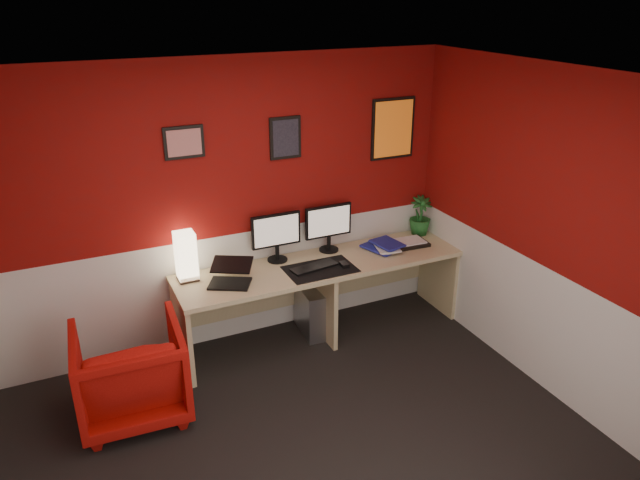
{
  "coord_description": "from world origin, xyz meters",
  "views": [
    {
      "loc": [
        -1.32,
        -2.92,
        2.98
      ],
      "look_at": [
        0.6,
        1.21,
        1.05
      ],
      "focal_mm": 33.62,
      "sensor_mm": 36.0,
      "label": 1
    }
  ],
  "objects_px": {
    "monitor_left": "(277,230)",
    "monitor_right": "(329,221)",
    "potted_plant": "(420,216)",
    "shoji_lamp": "(186,258)",
    "zen_tray": "(408,243)",
    "armchair": "(131,372)",
    "laptop": "(229,273)",
    "pc_tower": "(311,310)",
    "desk": "(322,300)"
  },
  "relations": [
    {
      "from": "monitor_left",
      "to": "monitor_right",
      "type": "height_order",
      "value": "same"
    },
    {
      "from": "potted_plant",
      "to": "shoji_lamp",
      "type": "bearing_deg",
      "value": -179.35
    },
    {
      "from": "zen_tray",
      "to": "armchair",
      "type": "height_order",
      "value": "zen_tray"
    },
    {
      "from": "laptop",
      "to": "monitor_left",
      "type": "bearing_deg",
      "value": 56.74
    },
    {
      "from": "zen_tray",
      "to": "laptop",
      "type": "bearing_deg",
      "value": -177.32
    },
    {
      "from": "monitor_left",
      "to": "monitor_right",
      "type": "xyz_separation_m",
      "value": [
        0.51,
        0.01,
        0.0
      ]
    },
    {
      "from": "monitor_left",
      "to": "armchair",
      "type": "distance_m",
      "value": 1.68
    },
    {
      "from": "monitor_right",
      "to": "armchair",
      "type": "xyz_separation_m",
      "value": [
        -1.92,
        -0.63,
        -0.66
      ]
    },
    {
      "from": "shoji_lamp",
      "to": "pc_tower",
      "type": "bearing_deg",
      "value": -5.02
    },
    {
      "from": "monitor_right",
      "to": "potted_plant",
      "type": "xyz_separation_m",
      "value": [
        0.98,
        -0.02,
        -0.1
      ]
    },
    {
      "from": "shoji_lamp",
      "to": "laptop",
      "type": "distance_m",
      "value": 0.39
    },
    {
      "from": "shoji_lamp",
      "to": "potted_plant",
      "type": "bearing_deg",
      "value": 0.65
    },
    {
      "from": "shoji_lamp",
      "to": "monitor_left",
      "type": "bearing_deg",
      "value": 2.56
    },
    {
      "from": "pc_tower",
      "to": "armchair",
      "type": "xyz_separation_m",
      "value": [
        -1.68,
        -0.49,
        0.13
      ]
    },
    {
      "from": "monitor_left",
      "to": "pc_tower",
      "type": "distance_m",
      "value": 0.85
    },
    {
      "from": "laptop",
      "to": "zen_tray",
      "type": "xyz_separation_m",
      "value": [
        1.77,
        0.08,
        -0.09
      ]
    },
    {
      "from": "armchair",
      "to": "laptop",
      "type": "bearing_deg",
      "value": -155.61
    },
    {
      "from": "shoji_lamp",
      "to": "zen_tray",
      "type": "xyz_separation_m",
      "value": [
        2.06,
        -0.16,
        -0.18
      ]
    },
    {
      "from": "zen_tray",
      "to": "potted_plant",
      "type": "height_order",
      "value": "potted_plant"
    },
    {
      "from": "pc_tower",
      "to": "desk",
      "type": "bearing_deg",
      "value": -51.91
    },
    {
      "from": "shoji_lamp",
      "to": "desk",
      "type": "bearing_deg",
      "value": -9.25
    },
    {
      "from": "shoji_lamp",
      "to": "potted_plant",
      "type": "distance_m",
      "value": 2.31
    },
    {
      "from": "monitor_left",
      "to": "armchair",
      "type": "height_order",
      "value": "monitor_left"
    },
    {
      "from": "desk",
      "to": "zen_tray",
      "type": "bearing_deg",
      "value": 1.82
    },
    {
      "from": "monitor_left",
      "to": "potted_plant",
      "type": "distance_m",
      "value": 1.5
    },
    {
      "from": "monitor_left",
      "to": "laptop",
      "type": "bearing_deg",
      "value": -152.22
    },
    {
      "from": "monitor_left",
      "to": "potted_plant",
      "type": "bearing_deg",
      "value": -0.38
    },
    {
      "from": "shoji_lamp",
      "to": "armchair",
      "type": "bearing_deg",
      "value": -135.75
    },
    {
      "from": "monitor_left",
      "to": "shoji_lamp",
      "type": "bearing_deg",
      "value": -177.44
    },
    {
      "from": "desk",
      "to": "shoji_lamp",
      "type": "height_order",
      "value": "shoji_lamp"
    },
    {
      "from": "shoji_lamp",
      "to": "pc_tower",
      "type": "xyz_separation_m",
      "value": [
        1.08,
        -0.1,
        -0.7
      ]
    },
    {
      "from": "zen_tray",
      "to": "shoji_lamp",
      "type": "bearing_deg",
      "value": 175.63
    },
    {
      "from": "monitor_left",
      "to": "zen_tray",
      "type": "xyz_separation_m",
      "value": [
        1.25,
        -0.19,
        -0.28
      ]
    },
    {
      "from": "desk",
      "to": "monitor_left",
      "type": "bearing_deg",
      "value": 146.16
    },
    {
      "from": "shoji_lamp",
      "to": "monitor_left",
      "type": "xyz_separation_m",
      "value": [
        0.81,
        0.04,
        0.09
      ]
    },
    {
      "from": "potted_plant",
      "to": "monitor_right",
      "type": "bearing_deg",
      "value": 179.08
    },
    {
      "from": "potted_plant",
      "to": "armchair",
      "type": "bearing_deg",
      "value": -168.13
    },
    {
      "from": "monitor_left",
      "to": "zen_tray",
      "type": "height_order",
      "value": "monitor_left"
    },
    {
      "from": "potted_plant",
      "to": "desk",
      "type": "bearing_deg",
      "value": -169.63
    },
    {
      "from": "shoji_lamp",
      "to": "armchair",
      "type": "xyz_separation_m",
      "value": [
        -0.6,
        -0.58,
        -0.57
      ]
    },
    {
      "from": "desk",
      "to": "potted_plant",
      "type": "relative_size",
      "value": 6.83
    },
    {
      "from": "laptop",
      "to": "monitor_right",
      "type": "relative_size",
      "value": 0.57
    },
    {
      "from": "shoji_lamp",
      "to": "pc_tower",
      "type": "relative_size",
      "value": 0.89
    },
    {
      "from": "shoji_lamp",
      "to": "pc_tower",
      "type": "distance_m",
      "value": 1.3
    },
    {
      "from": "laptop",
      "to": "zen_tray",
      "type": "distance_m",
      "value": 1.78
    },
    {
      "from": "desk",
      "to": "laptop",
      "type": "bearing_deg",
      "value": -176.39
    },
    {
      "from": "zen_tray",
      "to": "armchair",
      "type": "distance_m",
      "value": 2.72
    },
    {
      "from": "armchair",
      "to": "pc_tower",
      "type": "bearing_deg",
      "value": -160.6
    },
    {
      "from": "shoji_lamp",
      "to": "zen_tray",
      "type": "relative_size",
      "value": 1.14
    },
    {
      "from": "potted_plant",
      "to": "pc_tower",
      "type": "height_order",
      "value": "potted_plant"
    }
  ]
}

